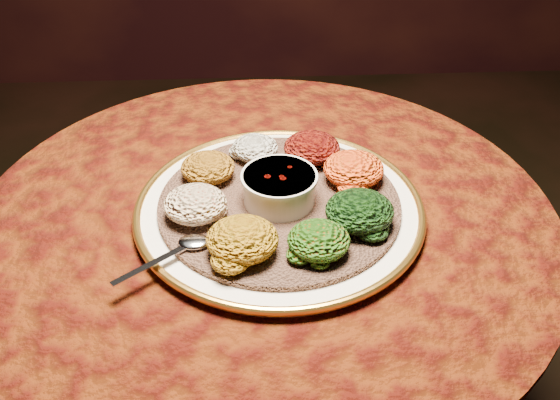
{
  "coord_description": "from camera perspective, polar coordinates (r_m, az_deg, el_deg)",
  "views": [
    {
      "loc": [
        -0.02,
        -0.81,
        1.37
      ],
      "look_at": [
        0.03,
        -0.01,
        0.76
      ],
      "focal_mm": 40.0,
      "sensor_mm": 36.0,
      "label": 1
    }
  ],
  "objects": [
    {
      "name": "table",
      "position": [
        1.15,
        -1.29,
        -7.94
      ],
      "size": [
        0.96,
        0.96,
        0.73
      ],
      "color": "black",
      "rests_on": "ground"
    },
    {
      "name": "platter",
      "position": [
        1.01,
        -0.07,
        -0.78
      ],
      "size": [
        0.49,
        0.49,
        0.02
      ],
      "rotation": [
        0.0,
        0.0,
        -0.09
      ],
      "color": "white",
      "rests_on": "table"
    },
    {
      "name": "injera",
      "position": [
        1.01,
        -0.07,
        -0.3
      ],
      "size": [
        0.43,
        0.43,
        0.01
      ],
      "primitive_type": "cylinder",
      "rotation": [
        0.0,
        0.0,
        -0.11
      ],
      "color": "brown",
      "rests_on": "platter"
    },
    {
      "name": "stew_bowl",
      "position": [
        0.98,
        -0.07,
        1.29
      ],
      "size": [
        0.12,
        0.12,
        0.05
      ],
      "color": "silver",
      "rests_on": "injera"
    },
    {
      "name": "spoon",
      "position": [
        0.92,
        -8.43,
        -4.1
      ],
      "size": [
        0.13,
        0.1,
        0.01
      ],
      "rotation": [
        0.0,
        0.0,
        -2.48
      ],
      "color": "silver",
      "rests_on": "injera"
    },
    {
      "name": "portion_ayib",
      "position": [
        1.1,
        -2.32,
        4.78
      ],
      "size": [
        0.08,
        0.08,
        0.04
      ],
      "primitive_type": "ellipsoid",
      "color": "silver",
      "rests_on": "injera"
    },
    {
      "name": "portion_kitfo",
      "position": [
        1.09,
        2.93,
        4.81
      ],
      "size": [
        0.1,
        0.09,
        0.05
      ],
      "primitive_type": "ellipsoid",
      "color": "black",
      "rests_on": "injera"
    },
    {
      "name": "portion_tikil",
      "position": [
        1.04,
        6.74,
        2.83
      ],
      "size": [
        0.1,
        0.1,
        0.05
      ],
      "primitive_type": "ellipsoid",
      "color": "#BC6D0F",
      "rests_on": "injera"
    },
    {
      "name": "portion_gomen",
      "position": [
        0.95,
        7.3,
        -1.01
      ],
      "size": [
        0.1,
        0.1,
        0.05
      ],
      "primitive_type": "ellipsoid",
      "color": "black",
      "rests_on": "injera"
    },
    {
      "name": "portion_mixveg",
      "position": [
        0.89,
        3.56,
        -3.7
      ],
      "size": [
        0.09,
        0.09,
        0.04
      ],
      "primitive_type": "ellipsoid",
      "color": "#A13B0A",
      "rests_on": "injera"
    },
    {
      "name": "portion_kik",
      "position": [
        0.89,
        -3.46,
        -3.62
      ],
      "size": [
        0.1,
        0.1,
        0.05
      ],
      "primitive_type": "ellipsoid",
      "color": "#9A6E0D",
      "rests_on": "injera"
    },
    {
      "name": "portion_timatim",
      "position": [
        0.97,
        -7.76,
        -0.37
      ],
      "size": [
        0.1,
        0.09,
        0.05
      ],
      "primitive_type": "ellipsoid",
      "color": "maroon",
      "rests_on": "injera"
    },
    {
      "name": "portion_shiro",
      "position": [
        1.05,
        -6.61,
        2.96
      ],
      "size": [
        0.09,
        0.09,
        0.04
      ],
      "primitive_type": "ellipsoid",
      "color": "#945911",
      "rests_on": "injera"
    }
  ]
}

